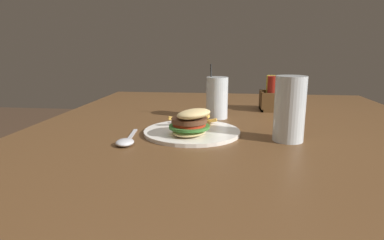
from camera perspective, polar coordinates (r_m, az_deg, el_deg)
name	(u,v)px	position (r m, az deg, el deg)	size (l,w,h in m)	color
dining_table	(236,172)	(0.90, 7.76, -9.23)	(1.69, 1.25, 0.74)	brown
meal_plate_near	(192,127)	(0.88, -0.07, -1.28)	(0.27, 0.27, 0.09)	white
beer_glass	(289,111)	(0.85, 16.94, 1.53)	(0.08, 0.08, 0.17)	silver
juice_glass	(217,99)	(1.09, 4.45, 3.67)	(0.07, 0.07, 0.18)	silver
spoon	(126,142)	(0.82, -11.74, -3.79)	(0.18, 0.05, 0.02)	silver
condiment_caddy	(272,96)	(1.27, 13.99, 4.08)	(0.11, 0.09, 0.13)	brown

